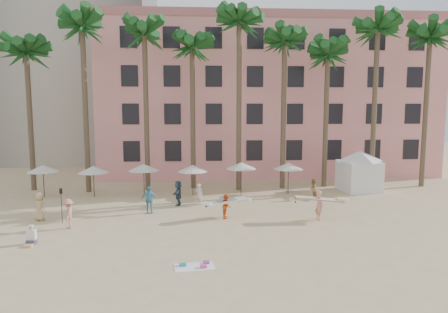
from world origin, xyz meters
name	(u,v)px	position (x,y,z in m)	size (l,w,h in m)	color
ground	(209,247)	(0.00, 0.00, 0.00)	(120.00, 120.00, 0.00)	#D1B789
pink_hotel	(263,101)	(7.00, 26.00, 8.00)	(35.00, 14.00, 16.00)	pink
palm_row	(210,40)	(0.51, 15.00, 12.97)	(44.40, 5.40, 16.30)	brown
umbrella_row	(168,168)	(-3.00, 12.50, 2.33)	(22.50, 2.70, 2.73)	#332B23
cabana	(359,167)	(13.39, 13.38, 2.07)	(5.00, 5.00, 3.50)	white
beach_towel	(195,266)	(-0.68, -2.54, 0.03)	(1.92, 1.23, 0.14)	white
carrier_yellow	(319,203)	(7.22, 4.66, 1.07)	(3.10, 0.90, 1.94)	tan
carrier_white	(227,205)	(1.31, 5.48, 0.86)	(2.99, 1.79, 1.58)	#F65619
beachgoers	(153,200)	(-3.70, 7.18, 0.90)	(20.21, 7.93, 1.88)	#314356
paddle	(61,201)	(-9.05, 4.88, 1.41)	(0.18, 0.04, 2.23)	black
seated_man	(31,238)	(-9.37, 0.97, 0.35)	(0.45, 0.79, 1.03)	#3F3F4C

